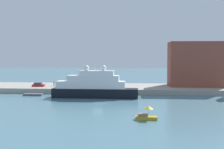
# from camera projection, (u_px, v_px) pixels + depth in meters

# --- Properties ---
(ground) EXTENTS (400.00, 400.00, 0.00)m
(ground) POSITION_uv_depth(u_px,v_px,m) (98.00, 103.00, 72.82)
(ground) COLOR slate
(quay_dock) EXTENTS (110.00, 20.50, 1.62)m
(quay_dock) POSITION_uv_depth(u_px,v_px,m) (108.00, 88.00, 98.86)
(quay_dock) COLOR gray
(quay_dock) RESTS_ON ground
(large_yacht) EXTENTS (24.77, 4.32, 11.35)m
(large_yacht) POSITION_uv_depth(u_px,v_px,m) (94.00, 87.00, 82.15)
(large_yacht) COLOR black
(large_yacht) RESTS_ON ground
(small_motorboat) EXTENTS (4.17, 1.86, 2.73)m
(small_motorboat) POSITION_uv_depth(u_px,v_px,m) (146.00, 114.00, 53.95)
(small_motorboat) COLOR #B7991E
(small_motorboat) RESTS_ON ground
(work_barge) EXTENTS (5.73, 1.97, 0.62)m
(work_barge) POSITION_uv_depth(u_px,v_px,m) (33.00, 95.00, 86.48)
(work_barge) COLOR #595966
(work_barge) RESTS_ON ground
(harbor_building) EXTENTS (18.09, 10.85, 15.27)m
(harbor_building) POSITION_uv_depth(u_px,v_px,m) (195.00, 64.00, 98.14)
(harbor_building) COLOR brown
(harbor_building) RESTS_ON quay_dock
(parked_car) EXTENTS (4.06, 1.82, 1.32)m
(parked_car) POSITION_uv_depth(u_px,v_px,m) (38.00, 85.00, 96.96)
(parked_car) COLOR #B21E1E
(parked_car) RESTS_ON quay_dock
(person_figure) EXTENTS (0.36, 0.36, 1.82)m
(person_figure) POSITION_uv_depth(u_px,v_px,m) (54.00, 84.00, 97.55)
(person_figure) COLOR #4C4C4C
(person_figure) RESTS_ON quay_dock
(mooring_bollard) EXTENTS (0.39, 0.39, 0.83)m
(mooring_bollard) POSITION_uv_depth(u_px,v_px,m) (100.00, 88.00, 89.62)
(mooring_bollard) COLOR black
(mooring_bollard) RESTS_ON quay_dock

